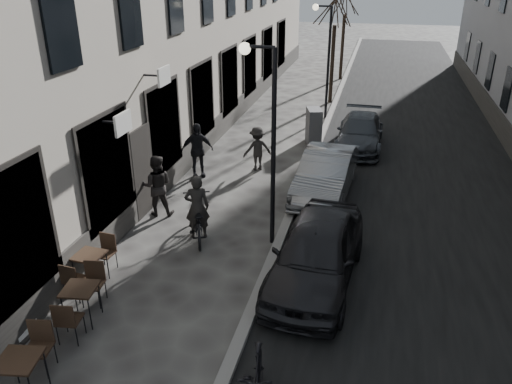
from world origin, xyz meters
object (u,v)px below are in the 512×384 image
at_px(car_mid, 326,173).
at_px(car_far, 360,132).
at_px(utility_cabinet, 314,126).
at_px(bicycle, 198,219).
at_px(car_near, 316,253).
at_px(streetlamp_near, 267,126).
at_px(tree_far, 346,1).
at_px(bistro_set_c, 91,266).
at_px(pedestrian_mid, 257,149).
at_px(pedestrian_near, 157,186).
at_px(streetlamp_far, 325,50).
at_px(bistro_set_a, 22,374).
at_px(pedestrian_far, 197,150).
at_px(bistro_set_b, 82,301).
at_px(tree_near, 336,9).
at_px(sign_board, 22,318).

bearing_deg(car_mid, car_far, 84.76).
bearing_deg(car_mid, utility_cabinet, 106.55).
xyz_separation_m(bicycle, car_near, (3.32, -1.30, 0.21)).
distance_m(streetlamp_near, tree_far, 21.05).
height_order(car_mid, car_far, car_mid).
xyz_separation_m(bistro_set_c, pedestrian_mid, (2.03, 7.68, 0.32)).
bearing_deg(pedestrian_near, tree_far, -114.11).
height_order(streetlamp_far, bistro_set_a, streetlamp_far).
bearing_deg(bistro_set_c, streetlamp_far, 81.29).
xyz_separation_m(tree_far, pedestrian_far, (-3.32, -17.22, -3.72)).
bearing_deg(bistro_set_b, pedestrian_near, 86.96).
relative_size(streetlamp_near, car_mid, 1.19).
distance_m(pedestrian_mid, car_mid, 3.00).
xyz_separation_m(tree_near, bistro_set_a, (-2.86, -21.05, -4.17)).
relative_size(bistro_set_a, pedestrian_far, 0.90).
bearing_deg(bistro_set_a, car_near, 36.18).
bearing_deg(tree_far, bistro_set_a, -96.04).
height_order(streetlamp_far, car_near, streetlamp_far).
xyz_separation_m(tree_near, tree_far, (0.00, 6.00, 0.00)).
height_order(pedestrian_mid, car_near, pedestrian_mid).
bearing_deg(car_far, streetlamp_far, 117.51).
height_order(tree_near, bicycle, tree_near).
distance_m(sign_board, pedestrian_far, 8.50).
bearing_deg(car_near, bicycle, 162.68).
height_order(tree_near, sign_board, tree_near).
distance_m(utility_cabinet, bicycle, 8.59).
height_order(streetlamp_near, pedestrian_mid, streetlamp_near).
bearing_deg(bistro_set_b, car_near, 21.16).
bearing_deg(car_far, streetlamp_near, -103.05).
distance_m(tree_far, utility_cabinet, 13.42).
distance_m(bistro_set_a, sign_board, 1.72).
relative_size(bistro_set_a, utility_cabinet, 1.18).
height_order(bistro_set_b, car_near, car_near).
bearing_deg(streetlamp_near, pedestrian_mid, 106.20).
bearing_deg(car_mid, car_near, -81.81).
bearing_deg(pedestrian_near, bistro_set_c, 74.73).
distance_m(bicycle, pedestrian_far, 4.24).
xyz_separation_m(streetlamp_near, tree_far, (0.07, 21.00, 1.50)).
bearing_deg(utility_cabinet, bistro_set_a, -118.78).
xyz_separation_m(tree_far, bistro_set_a, (-2.86, -27.05, -4.17)).
xyz_separation_m(bicycle, car_mid, (2.98, 3.55, 0.16)).
distance_m(sign_board, car_mid, 9.48).
distance_m(tree_far, car_mid, 18.11).
xyz_separation_m(streetlamp_far, pedestrian_mid, (-1.42, -7.13, -2.38)).
distance_m(bistro_set_a, pedestrian_mid, 11.01).
bearing_deg(bicycle, tree_near, -118.41).
height_order(bistro_set_b, car_mid, car_mid).
height_order(bistro_set_b, pedestrian_far, pedestrian_far).
bearing_deg(bicycle, pedestrian_near, -53.66).
bearing_deg(bistro_set_b, bistro_set_c, 104.69).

